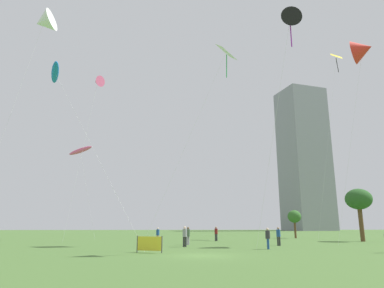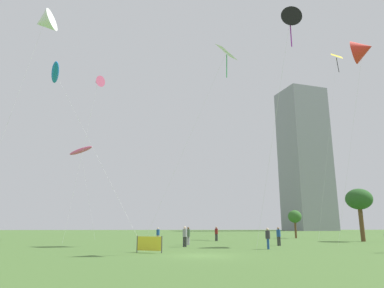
# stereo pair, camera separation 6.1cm
# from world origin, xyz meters

# --- Properties ---
(ground) EXTENTS (280.00, 280.00, 0.00)m
(ground) POSITION_xyz_m (0.00, 0.00, 0.00)
(ground) COLOR #476B30
(person_standing_0) EXTENTS (0.40, 0.40, 1.78)m
(person_standing_0) POSITION_xyz_m (8.66, 11.08, 1.03)
(person_standing_0) COLOR #2D2D33
(person_standing_0) RESTS_ON ground
(person_standing_1) EXTENTS (0.38, 0.38, 1.71)m
(person_standing_1) POSITION_xyz_m (-3.51, 18.78, 0.99)
(person_standing_1) COLOR tan
(person_standing_1) RESTS_ON ground
(person_standing_2) EXTENTS (0.40, 0.40, 1.80)m
(person_standing_2) POSITION_xyz_m (-0.23, 13.15, 1.04)
(person_standing_2) COLOR gray
(person_standing_2) RESTS_ON ground
(person_standing_4) EXTENTS (0.40, 0.40, 1.80)m
(person_standing_4) POSITION_xyz_m (3.92, 22.04, 1.04)
(person_standing_4) COLOR #2D2D33
(person_standing_4) RESTS_ON ground
(person_standing_5) EXTENTS (0.39, 0.39, 1.76)m
(person_standing_5) POSITION_xyz_m (6.13, 6.00, 1.01)
(person_standing_5) COLOR #1E478C
(person_standing_5) RESTS_ON ground
(person_standing_6) EXTENTS (0.42, 0.42, 1.88)m
(person_standing_6) POSITION_xyz_m (-0.74, 9.77, 1.08)
(person_standing_6) COLOR #2D2D33
(person_standing_6) RESTS_ON ground
(kite_flying_0) EXTENTS (2.94, 5.12, 22.66)m
(kite_flying_0) POSITION_xyz_m (-12.55, 22.67, 21.80)
(kite_flying_0) COLOR silver
(kite_flying_0) RESTS_ON ground
(kite_flying_1) EXTENTS (10.95, 7.66, 17.46)m
(kite_flying_1) POSITION_xyz_m (-13.91, 9.30, 16.94)
(kite_flying_1) COLOR silver
(kite_flying_1) RESTS_ON ground
(kite_flying_2) EXTENTS (5.41, 2.69, 13.94)m
(kite_flying_2) POSITION_xyz_m (-15.91, 29.18, 13.16)
(kite_flying_2) COLOR silver
(kite_flying_2) RESTS_ON ground
(kite_flying_3) EXTENTS (4.37, 2.66, 20.49)m
(kite_flying_3) POSITION_xyz_m (8.08, 2.60, 19.54)
(kite_flying_3) COLOR silver
(kite_flying_3) RESTS_ON ground
(kite_flying_4) EXTENTS (10.47, 2.71, 22.96)m
(kite_flying_4) POSITION_xyz_m (4.22, 13.03, 21.74)
(kite_flying_4) COLOR silver
(kite_flying_4) RESTS_ON ground
(kite_flying_5) EXTENTS (4.71, 4.95, 25.47)m
(kite_flying_5) POSITION_xyz_m (-16.40, 11.50, 23.99)
(kite_flying_5) COLOR silver
(kite_flying_5) RESTS_ON ground
(kite_flying_6) EXTENTS (7.55, 2.87, 31.01)m
(kite_flying_6) POSITION_xyz_m (25.90, 28.31, 29.82)
(kite_flying_6) COLOR silver
(kite_flying_6) RESTS_ON ground
(kite_flying_7) EXTENTS (6.12, 3.50, 22.74)m
(kite_flying_7) POSITION_xyz_m (19.28, 10.32, 21.27)
(kite_flying_7) COLOR silver
(kite_flying_7) RESTS_ON ground
(park_tree_0) EXTENTS (2.10, 2.10, 4.33)m
(park_tree_0) POSITION_xyz_m (17.78, 31.18, 3.29)
(park_tree_0) COLOR brown
(park_tree_0) RESTS_ON ground
(park_tree_1) EXTENTS (3.29, 3.29, 6.58)m
(park_tree_1) POSITION_xyz_m (22.04, 19.39, 5.13)
(park_tree_1) COLOR brown
(park_tree_1) RESTS_ON ground
(distant_highrise_0) EXTENTS (19.34, 18.12, 57.51)m
(distant_highrise_0) POSITION_xyz_m (52.95, 111.58, 28.76)
(distant_highrise_0) COLOR gray
(distant_highrise_0) RESTS_ON ground
(event_banner) EXTENTS (1.92, 0.92, 1.21)m
(event_banner) POSITION_xyz_m (-3.69, 2.79, 0.64)
(event_banner) COLOR #4C4C4C
(event_banner) RESTS_ON ground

